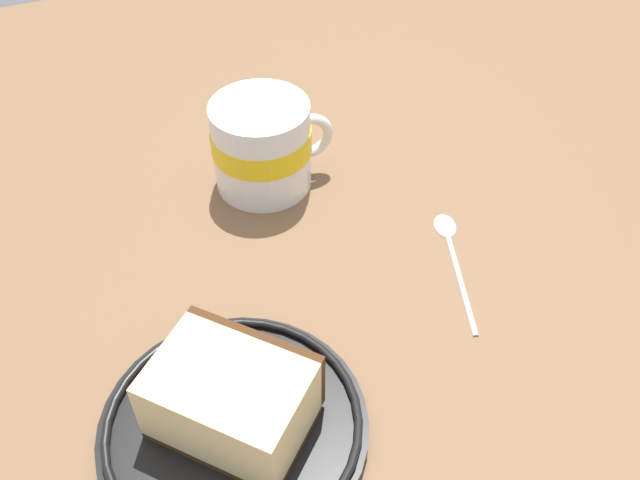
{
  "coord_description": "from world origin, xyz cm",
  "views": [
    {
      "loc": [
        -11.97,
        -29.32,
        42.76
      ],
      "look_at": [
        3.42,
        7.13,
        3.0
      ],
      "focal_mm": 38.76,
      "sensor_mm": 36.0,
      "label": 1
    }
  ],
  "objects_px": {
    "small_plate": "(234,426)",
    "teaspoon": "(451,243)",
    "cake_slice": "(232,398)",
    "tea_mug": "(263,144)"
  },
  "relations": [
    {
      "from": "small_plate",
      "to": "teaspoon",
      "type": "height_order",
      "value": "small_plate"
    },
    {
      "from": "tea_mug",
      "to": "teaspoon",
      "type": "bearing_deg",
      "value": -50.49
    },
    {
      "from": "cake_slice",
      "to": "teaspoon",
      "type": "relative_size",
      "value": 0.92
    },
    {
      "from": "small_plate",
      "to": "cake_slice",
      "type": "distance_m",
      "value": 0.03
    },
    {
      "from": "cake_slice",
      "to": "small_plate",
      "type": "bearing_deg",
      "value": -137.78
    },
    {
      "from": "small_plate",
      "to": "tea_mug",
      "type": "distance_m",
      "value": 0.27
    },
    {
      "from": "small_plate",
      "to": "teaspoon",
      "type": "bearing_deg",
      "value": 23.28
    },
    {
      "from": "cake_slice",
      "to": "teaspoon",
      "type": "xyz_separation_m",
      "value": [
        0.23,
        0.1,
        -0.04
      ]
    },
    {
      "from": "small_plate",
      "to": "tea_mug",
      "type": "relative_size",
      "value": 1.6
    },
    {
      "from": "small_plate",
      "to": "cake_slice",
      "type": "xyz_separation_m",
      "value": [
        0.0,
        0.0,
        0.03
      ]
    }
  ]
}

